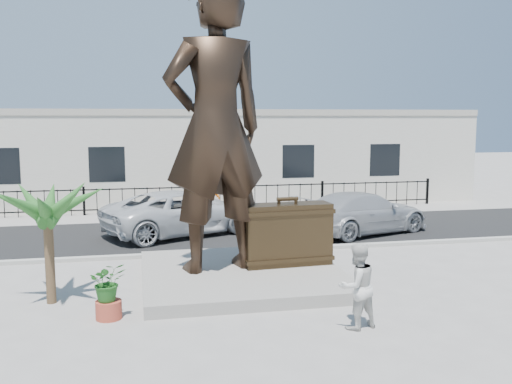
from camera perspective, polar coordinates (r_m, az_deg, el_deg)
ground at (r=14.11m, az=1.69°, el=-10.35°), size 100.00×100.00×0.00m
street at (r=21.73m, az=-3.24°, el=-3.99°), size 40.00×7.00×0.01m
curb at (r=18.34m, az=-1.60°, el=-5.95°), size 40.00×0.25×0.12m
far_sidewalk at (r=25.62m, az=-4.57°, el=-2.23°), size 40.00×2.50×0.02m
plinth at (r=15.37m, az=-1.46°, el=-8.26°), size 5.20×5.20×0.30m
fence at (r=26.31m, az=-4.81°, el=-0.67°), size 22.00×0.10×1.20m
building at (r=30.30m, az=-5.81°, el=3.43°), size 28.00×7.00×4.40m
statue at (r=14.88m, az=-4.13°, el=6.47°), size 3.09×2.40×7.53m
suitcase at (r=15.65m, az=3.14°, el=-4.24°), size 2.44×0.92×1.69m
tourist at (r=12.00m, az=10.05°, el=-9.24°), size 1.02×0.89×1.78m
car_white at (r=21.29m, az=-7.36°, el=-2.03°), size 6.46×4.81×1.63m
car_silver at (r=21.65m, az=10.63°, el=-2.03°), size 5.79×3.93×1.56m
worker at (r=25.60m, az=-4.77°, el=-0.07°), size 1.41×1.27×1.90m
palm_tree at (r=14.43m, az=-19.75°, el=-10.39°), size 1.80×1.80×3.20m
planter at (r=12.94m, az=-14.51°, el=-11.33°), size 0.56×0.56×0.40m
shrub at (r=12.76m, az=-14.61°, el=-8.67°), size 0.88×0.80×0.85m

